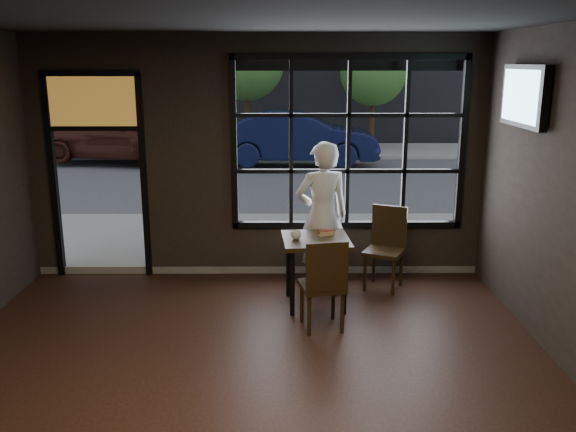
{
  "coord_description": "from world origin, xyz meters",
  "views": [
    {
      "loc": [
        0.35,
        -4.46,
        2.85
      ],
      "look_at": [
        0.4,
        2.2,
        1.15
      ],
      "focal_mm": 38.0,
      "sensor_mm": 36.0,
      "label": 1
    }
  ],
  "objects_px": {
    "cafe_table": "(315,272)",
    "chair_near": "(322,283)",
    "man": "(322,216)",
    "navy_car": "(297,138)"
  },
  "relations": [
    {
      "from": "cafe_table",
      "to": "navy_car",
      "type": "xyz_separation_m",
      "value": [
        0.01,
        9.79,
        0.4
      ]
    },
    {
      "from": "cafe_table",
      "to": "navy_car",
      "type": "bearing_deg",
      "value": 86.08
    },
    {
      "from": "chair_near",
      "to": "navy_car",
      "type": "bearing_deg",
      "value": -100.78
    },
    {
      "from": "man",
      "to": "navy_car",
      "type": "bearing_deg",
      "value": -103.06
    },
    {
      "from": "chair_near",
      "to": "navy_car",
      "type": "xyz_separation_m",
      "value": [
        -0.03,
        10.43,
        0.3
      ]
    },
    {
      "from": "chair_near",
      "to": "cafe_table",
      "type": "bearing_deg",
      "value": -97.78
    },
    {
      "from": "cafe_table",
      "to": "chair_near",
      "type": "relative_size",
      "value": 0.81
    },
    {
      "from": "cafe_table",
      "to": "man",
      "type": "xyz_separation_m",
      "value": [
        0.11,
        0.61,
        0.53
      ]
    },
    {
      "from": "cafe_table",
      "to": "man",
      "type": "distance_m",
      "value": 0.81
    },
    {
      "from": "cafe_table",
      "to": "chair_near",
      "type": "bearing_deg",
      "value": -90.73
    }
  ]
}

